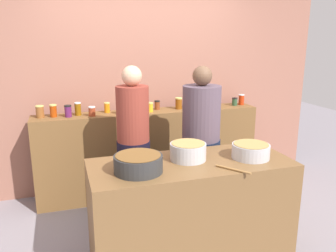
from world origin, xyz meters
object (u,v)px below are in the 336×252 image
Objects in this scene: preserve_jar_4 at (92,111)px; preserve_jar_11 at (189,103)px; preserve_jar_7 at (142,108)px; cooking_pot_right at (251,151)px; preserve_jar_14 at (235,102)px; preserve_jar_8 at (150,107)px; preserve_jar_13 at (214,103)px; wooden_spoon at (233,169)px; cook_in_cap at (200,154)px; preserve_jar_9 at (157,105)px; preserve_jar_0 at (40,112)px; preserve_jar_15 at (241,100)px; cooking_pot_left at (138,163)px; cooking_pot_center at (188,151)px; preserve_jar_10 at (179,103)px; preserve_jar_12 at (199,103)px; preserve_jar_5 at (107,108)px; preserve_jar_2 at (68,111)px; preserve_jar_6 at (122,109)px; preserve_jar_1 at (53,111)px; preserve_jar_3 at (78,109)px; cook_with_tongs at (134,155)px.

preserve_jar_11 is at bearing 5.26° from preserve_jar_4.
preserve_jar_7 reaches higher than cooking_pot_right.
preserve_jar_4 is 0.82× the size of preserve_jar_11.
preserve_jar_8 is at bearing -177.35° from preserve_jar_14.
wooden_spoon is at bearing -109.94° from preserve_jar_13.
preserve_jar_14 is at bearing 2.84° from preserve_jar_7.
preserve_jar_4 is 1.30m from cook_in_cap.
preserve_jar_9 is at bearing 104.96° from cooking_pot_right.
preserve_jar_0 is 2.48m from preserve_jar_15.
cook_in_cap reaches higher than preserve_jar_15.
preserve_jar_8 is 1.52m from cooking_pot_left.
cook_in_cap is (0.34, 0.53, -0.24)m from cooking_pot_center.
cooking_pot_left is (-0.37, -1.43, -0.14)m from preserve_jar_7.
preserve_jar_10 is 1.03× the size of preserve_jar_12.
wooden_spoon is at bearing -15.45° from cooking_pot_left.
preserve_jar_0 reaches higher than preserve_jar_4.
preserve_jar_10 is 0.09× the size of cook_in_cap.
cooking_pot_left is (0.76, -1.50, -0.15)m from preserve_jar_0.
preserve_jar_5 is 1.06× the size of preserve_jar_8.
preserve_jar_2 is 1.20× the size of preserve_jar_8.
preserve_jar_15 is at bearing -1.14° from preserve_jar_5.
preserve_jar_7 is 1.48m from cooking_pot_left.
preserve_jar_7 is 0.25m from preserve_jar_9.
cooking_pot_right is 0.20× the size of cook_in_cap.
preserve_jar_4 is 0.99× the size of preserve_jar_9.
preserve_jar_9 is (0.45, 0.14, -0.01)m from preserve_jar_6.
preserve_jar_1 is 1.28× the size of preserve_jar_4.
preserve_jar_3 is 1.68m from preserve_jar_13.
preserve_jar_11 is at bearing 9.19° from preserve_jar_8.
preserve_jar_5 is 0.07× the size of cook_with_tongs.
cooking_pot_center is 0.95× the size of cooking_pot_right.
preserve_jar_6 is 0.69m from cook_with_tongs.
preserve_jar_15 reaches higher than cooking_pot_right.
preserve_jar_15 is at bearing 23.49° from cook_with_tongs.
preserve_jar_0 reaches higher than preserve_jar_8.
preserve_jar_11 is 0.13m from preserve_jar_12.
preserve_jar_12 is at bearing 33.12° from cook_with_tongs.
cooking_pot_left is at bearing -127.20° from preserve_jar_12.
preserve_jar_0 is at bearing -178.21° from preserve_jar_9.
preserve_jar_0 reaches higher than preserve_jar_7.
cook_with_tongs is (-0.34, -0.62, -0.36)m from preserve_jar_8.
preserve_jar_0 is 2.30m from cooking_pot_right.
preserve_jar_8 is at bearing -3.14° from preserve_jar_0.
cooking_pot_center is at bearing -116.01° from preserve_jar_12.
preserve_jar_5 is 1.17× the size of preserve_jar_14.
preserve_jar_13 is 1.42m from cook_with_tongs.
preserve_jar_0 is 1.86m from preserve_jar_12.
cook_with_tongs is (-1.59, -0.69, -0.37)m from preserve_jar_15.
preserve_jar_13 is 0.32× the size of cooking_pot_right.
preserve_jar_15 is at bearing 3.38° from preserve_jar_8.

